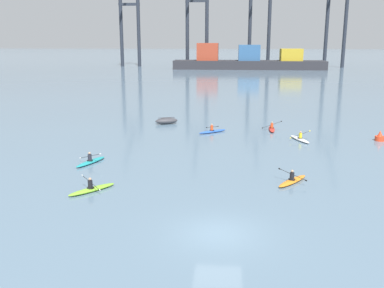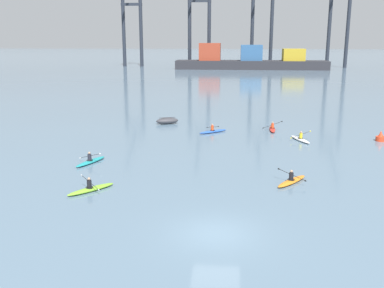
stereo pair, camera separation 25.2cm
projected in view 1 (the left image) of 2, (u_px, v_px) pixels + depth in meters
The scene contains 14 objects.
ground_plane at pixel (219, 234), 22.08m from camera, with size 800.00×800.00×0.00m, color slate.
container_barge at pixel (247, 61), 139.69m from camera, with size 48.26×8.17×8.17m.
gantry_crane_west at pixel (129, 16), 149.41m from camera, with size 7.33×20.48×33.28m.
gantry_crane_west_mid at pixel (197, 14), 145.34m from camera, with size 7.81×17.97×34.92m.
gantry_crane_east_mid at pixel (260, 14), 147.32m from camera, with size 7.71×17.07×33.68m.
gantry_crane_east at pixel (338, 9), 142.82m from camera, with size 7.21×21.73×38.05m.
capsized_dinghy at pixel (166, 121), 50.34m from camera, with size 2.82×1.99×0.76m.
channel_buoy at pixel (380, 137), 42.02m from camera, with size 0.90×0.90×1.00m.
kayak_red at pixel (272, 129), 46.94m from camera, with size 2.16×3.42×1.08m.
kayak_lime at pixel (92, 189), 28.13m from camera, with size 2.67×2.97×0.95m.
kayak_blue at pixel (212, 131), 45.69m from camera, with size 3.04×2.58×0.95m.
kayak_orange at pixel (292, 180), 29.80m from camera, with size 2.53×3.07×0.95m.
kayak_white at pixel (300, 139), 42.15m from camera, with size 2.09×3.39×0.97m.
kayak_teal at pixel (91, 161), 34.44m from camera, with size 2.08×3.38×0.98m.
Camera 1 is at (0.45, -20.42, 9.63)m, focal length 40.76 mm.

